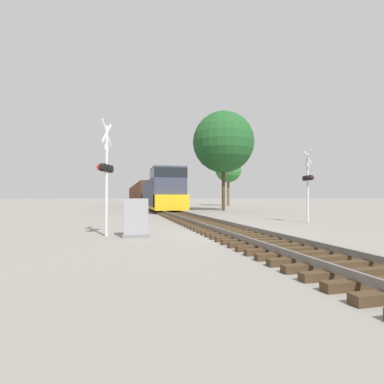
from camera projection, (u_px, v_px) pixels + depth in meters
ground_plane at (230, 233)px, 12.31m from camera, size 400.00×400.00×0.00m
rail_track_bed at (230, 230)px, 12.31m from camera, size 2.60×160.00×0.31m
freight_train at (142, 194)px, 57.38m from camera, size 2.98×66.10×4.21m
crossing_signal_near at (106, 171)px, 11.44m from camera, size 0.60×1.00×4.40m
crossing_signal_far at (308, 180)px, 17.49m from camera, size 0.45×1.01×4.24m
relay_cabinet at (136, 218)px, 11.22m from camera, size 0.99×0.71×1.44m
tree_far_right at (223, 142)px, 31.79m from camera, size 6.50×6.50×10.55m
tree_mid_background at (228, 169)px, 48.96m from camera, size 4.30×4.30×8.12m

